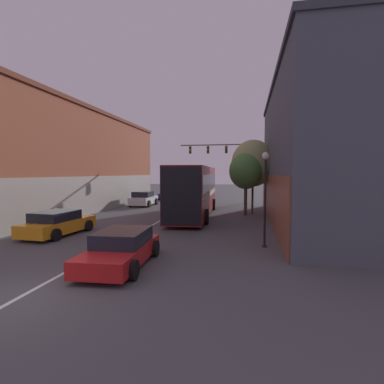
{
  "coord_description": "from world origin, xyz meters",
  "views": [
    {
      "loc": [
        5.97,
        -6.66,
        3.32
      ],
      "look_at": [
        2.02,
        14.36,
        1.95
      ],
      "focal_mm": 28.0,
      "sensor_mm": 36.0,
      "label": 1
    }
  ],
  "objects_px": {
    "bus": "(194,189)",
    "parked_car_left_far": "(169,194)",
    "parked_car_left_mid": "(58,223)",
    "traffic_signal_gantry": "(224,158)",
    "hatchback_foreground": "(121,249)",
    "street_lamp": "(265,191)",
    "street_tree_far": "(253,163)",
    "street_tree_near": "(246,171)",
    "parked_car_left_near": "(144,199)"
  },
  "relations": [
    {
      "from": "bus",
      "to": "parked_car_left_far",
      "type": "relative_size",
      "value": 3.0
    },
    {
      "from": "parked_car_left_mid",
      "to": "traffic_signal_gantry",
      "type": "xyz_separation_m",
      "value": [
        7.41,
        18.62,
        4.32
      ]
    },
    {
      "from": "hatchback_foreground",
      "to": "street_lamp",
      "type": "bearing_deg",
      "value": -57.79
    },
    {
      "from": "bus",
      "to": "hatchback_foreground",
      "type": "bearing_deg",
      "value": 175.37
    },
    {
      "from": "parked_car_left_far",
      "to": "street_tree_far",
      "type": "height_order",
      "value": "street_tree_far"
    },
    {
      "from": "bus",
      "to": "street_lamp",
      "type": "distance_m",
      "value": 10.29
    },
    {
      "from": "bus",
      "to": "street_tree_near",
      "type": "relative_size",
      "value": 2.55
    },
    {
      "from": "parked_car_left_near",
      "to": "traffic_signal_gantry",
      "type": "relative_size",
      "value": 0.53
    },
    {
      "from": "parked_car_left_mid",
      "to": "street_lamp",
      "type": "distance_m",
      "value": 10.91
    },
    {
      "from": "bus",
      "to": "street_tree_far",
      "type": "height_order",
      "value": "street_tree_far"
    },
    {
      "from": "traffic_signal_gantry",
      "to": "street_tree_near",
      "type": "relative_size",
      "value": 1.5
    },
    {
      "from": "parked_car_left_near",
      "to": "street_tree_near",
      "type": "height_order",
      "value": "street_tree_near"
    },
    {
      "from": "bus",
      "to": "street_tree_near",
      "type": "bearing_deg",
      "value": -78.9
    },
    {
      "from": "parked_car_left_near",
      "to": "hatchback_foreground",
      "type": "bearing_deg",
      "value": -162.79
    },
    {
      "from": "bus",
      "to": "parked_car_left_mid",
      "type": "relative_size",
      "value": 2.82
    },
    {
      "from": "parked_car_left_far",
      "to": "street_lamp",
      "type": "bearing_deg",
      "value": -153.59
    },
    {
      "from": "parked_car_left_near",
      "to": "traffic_signal_gantry",
      "type": "xyz_separation_m",
      "value": [
        7.81,
        4.14,
        4.25
      ]
    },
    {
      "from": "parked_car_left_near",
      "to": "parked_car_left_mid",
      "type": "height_order",
      "value": "parked_car_left_near"
    },
    {
      "from": "hatchback_foreground",
      "to": "street_tree_far",
      "type": "distance_m",
      "value": 15.82
    },
    {
      "from": "parked_car_left_mid",
      "to": "parked_car_left_far",
      "type": "bearing_deg",
      "value": 3.67
    },
    {
      "from": "bus",
      "to": "street_lamp",
      "type": "xyz_separation_m",
      "value": [
        4.82,
        -9.09,
        0.41
      ]
    },
    {
      "from": "street_lamp",
      "to": "parked_car_left_mid",
      "type": "bearing_deg",
      "value": 176.69
    },
    {
      "from": "hatchback_foreground",
      "to": "street_tree_near",
      "type": "bearing_deg",
      "value": -20.35
    },
    {
      "from": "hatchback_foreground",
      "to": "bus",
      "type": "bearing_deg",
      "value": -4.81
    },
    {
      "from": "parked_car_left_near",
      "to": "street_tree_far",
      "type": "relative_size",
      "value": 0.66
    },
    {
      "from": "parked_car_left_near",
      "to": "street_tree_far",
      "type": "bearing_deg",
      "value": -111.28
    },
    {
      "from": "bus",
      "to": "traffic_signal_gantry",
      "type": "xyz_separation_m",
      "value": [
        1.5,
        10.16,
        2.84
      ]
    },
    {
      "from": "bus",
      "to": "hatchback_foreground",
      "type": "distance_m",
      "value": 12.86
    },
    {
      "from": "bus",
      "to": "street_tree_far",
      "type": "distance_m",
      "value": 5.21
    },
    {
      "from": "parked_car_left_mid",
      "to": "street_lamp",
      "type": "bearing_deg",
      "value": -89.11
    },
    {
      "from": "parked_car_left_far",
      "to": "street_tree_far",
      "type": "bearing_deg",
      "value": -137.97
    },
    {
      "from": "parked_car_left_near",
      "to": "bus",
      "type": "bearing_deg",
      "value": -133.9
    },
    {
      "from": "hatchback_foreground",
      "to": "parked_car_left_mid",
      "type": "height_order",
      "value": "parked_car_left_mid"
    },
    {
      "from": "street_tree_far",
      "to": "street_lamp",
      "type": "bearing_deg",
      "value": -87.97
    },
    {
      "from": "parked_car_left_near",
      "to": "street_lamp",
      "type": "bearing_deg",
      "value": -143.91
    },
    {
      "from": "street_tree_near",
      "to": "street_tree_far",
      "type": "relative_size",
      "value": 0.82
    },
    {
      "from": "bus",
      "to": "parked_car_left_near",
      "type": "bearing_deg",
      "value": 43.51
    },
    {
      "from": "bus",
      "to": "parked_car_left_near",
      "type": "relative_size",
      "value": 3.19
    },
    {
      "from": "parked_car_left_mid",
      "to": "traffic_signal_gantry",
      "type": "distance_m",
      "value": 20.5
    },
    {
      "from": "hatchback_foreground",
      "to": "traffic_signal_gantry",
      "type": "xyz_separation_m",
      "value": [
        1.88,
        22.93,
        4.34
      ]
    },
    {
      "from": "parked_car_left_mid",
      "to": "traffic_signal_gantry",
      "type": "relative_size",
      "value": 0.61
    },
    {
      "from": "parked_car_left_far",
      "to": "street_tree_far",
      "type": "relative_size",
      "value": 0.7
    },
    {
      "from": "street_tree_far",
      "to": "traffic_signal_gantry",
      "type": "bearing_deg",
      "value": 109.53
    },
    {
      "from": "parked_car_left_mid",
      "to": "bus",
      "type": "bearing_deg",
      "value": -30.7
    },
    {
      "from": "street_tree_far",
      "to": "parked_car_left_near",
      "type": "bearing_deg",
      "value": 159.03
    },
    {
      "from": "street_lamp",
      "to": "street_tree_far",
      "type": "xyz_separation_m",
      "value": [
        -0.39,
        10.98,
        1.57
      ]
    },
    {
      "from": "parked_car_left_mid",
      "to": "street_tree_far",
      "type": "bearing_deg",
      "value": -40.73
    },
    {
      "from": "hatchback_foreground",
      "to": "street_tree_near",
      "type": "height_order",
      "value": "street_tree_near"
    },
    {
      "from": "street_tree_near",
      "to": "street_tree_far",
      "type": "bearing_deg",
      "value": 59.64
    },
    {
      "from": "street_lamp",
      "to": "street_tree_far",
      "type": "bearing_deg",
      "value": 92.03
    }
  ]
}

